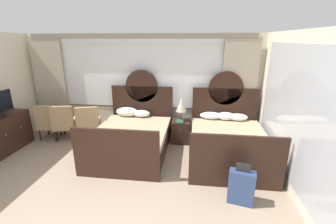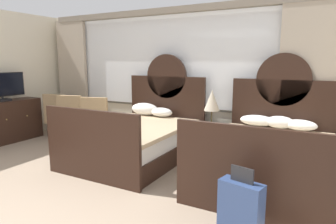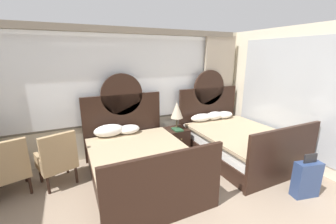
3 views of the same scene
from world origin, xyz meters
name	(u,v)px [view 1 (image 1 of 3)]	position (x,y,z in m)	size (l,w,h in m)	color
wall_back_window	(141,82)	(0.00, 4.23, 1.44)	(6.28, 0.22, 2.70)	beige
wall_right_mirror	(303,119)	(3.17, 1.84, 1.35)	(0.08, 4.83, 2.70)	beige
bed_near_window	(133,137)	(0.05, 3.01, 0.36)	(1.64, 2.24, 1.79)	black
bed_near_mirror	(228,142)	(2.23, 3.02, 0.36)	(1.64, 2.24, 1.79)	black
nightstand_between_beds	(181,131)	(1.14, 3.69, 0.29)	(0.46, 0.48, 0.57)	black
table_lamp_on_nightstand	(182,105)	(1.14, 3.69, 0.99)	(0.27, 0.27, 0.61)	brown
book_on_nightstand	(180,121)	(1.12, 3.60, 0.59)	(0.18, 0.26, 0.03)	#285133
armchair_by_window_left	(89,123)	(-1.22, 3.44, 0.49)	(0.69, 0.69, 0.96)	tan
armchair_by_window_centre	(64,122)	(-1.89, 3.44, 0.49)	(0.67, 0.67, 0.96)	tan
armchair_by_window_right	(49,121)	(-2.31, 3.44, 0.49)	(0.62, 0.62, 0.96)	tan
suitcase_on_floor	(241,187)	(2.26, 1.47, 0.29)	(0.43, 0.26, 0.72)	navy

